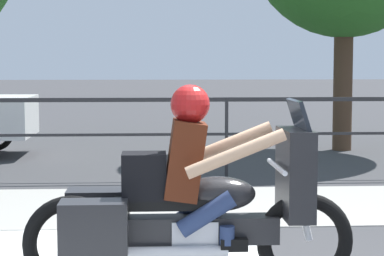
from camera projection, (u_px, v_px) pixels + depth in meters
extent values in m
cube|color=#99968E|center=(244.00, 205.00, 8.89)|extent=(44.00, 2.40, 0.01)
cube|color=#232326|center=(227.00, 100.00, 10.79)|extent=(36.00, 0.04, 0.06)
cube|color=#232326|center=(227.00, 134.00, 10.83)|extent=(36.00, 0.03, 0.04)
cylinder|color=#232326|center=(227.00, 138.00, 10.84)|extent=(0.05, 0.05, 1.18)
torus|color=black|center=(305.00, 241.00, 5.62)|extent=(0.73, 0.11, 0.73)
torus|color=black|center=(72.00, 244.00, 5.52)|extent=(0.73, 0.11, 0.73)
cube|color=#232326|center=(189.00, 230.00, 5.56)|extent=(1.32, 0.22, 0.20)
cube|color=silver|center=(194.00, 236.00, 5.56)|extent=(0.34, 0.26, 0.26)
ellipsoid|color=#232326|center=(218.00, 194.00, 5.54)|extent=(0.57, 0.30, 0.26)
cube|color=black|center=(166.00, 202.00, 5.53)|extent=(0.77, 0.28, 0.08)
cube|color=#232326|center=(295.00, 173.00, 5.56)|extent=(0.20, 0.60, 0.66)
cube|color=#1E232B|center=(299.00, 115.00, 5.53)|extent=(0.10, 0.51, 0.24)
cylinder|color=silver|center=(277.00, 167.00, 5.55)|extent=(0.04, 0.70, 0.04)
cylinder|color=silver|center=(162.00, 253.00, 5.40)|extent=(0.96, 0.09, 0.09)
cube|color=#232326|center=(94.00, 228.00, 5.27)|extent=(0.48, 0.28, 0.39)
cube|color=#232326|center=(98.00, 214.00, 5.75)|extent=(0.48, 0.28, 0.39)
cylinder|color=silver|center=(301.00, 207.00, 5.59)|extent=(0.18, 0.06, 0.51)
cube|color=#4C1E0F|center=(185.00, 160.00, 5.51)|extent=(0.32, 0.36, 0.60)
sphere|color=tan|center=(190.00, 107.00, 5.47)|extent=(0.23, 0.23, 0.23)
sphere|color=#B21919|center=(190.00, 104.00, 5.47)|extent=(0.29, 0.29, 0.29)
cylinder|color=navy|center=(206.00, 214.00, 5.40)|extent=(0.44, 0.13, 0.34)
cylinder|color=navy|center=(227.00, 235.00, 5.42)|extent=(0.11, 0.11, 0.14)
cube|color=black|center=(234.00, 244.00, 5.43)|extent=(0.20, 0.10, 0.09)
cylinder|color=navy|center=(203.00, 206.00, 5.70)|extent=(0.44, 0.13, 0.34)
cylinder|color=navy|center=(223.00, 226.00, 5.72)|extent=(0.11, 0.11, 0.14)
cube|color=black|center=(229.00, 235.00, 5.73)|extent=(0.20, 0.10, 0.09)
cylinder|color=tan|center=(236.00, 154.00, 5.22)|extent=(0.72, 0.09, 0.36)
cylinder|color=tan|center=(227.00, 144.00, 5.82)|extent=(0.72, 0.09, 0.36)
cube|color=black|center=(144.00, 176.00, 5.50)|extent=(0.33, 0.28, 0.34)
cylinder|color=#473323|center=(343.00, 80.00, 14.22)|extent=(0.36, 0.36, 2.67)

